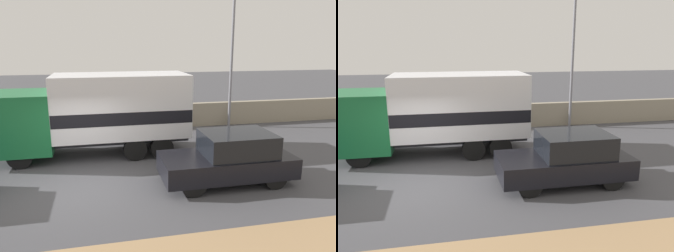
{
  "view_description": "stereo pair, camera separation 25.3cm",
  "coord_description": "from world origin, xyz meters",
  "views": [
    {
      "loc": [
        0.58,
        -9.55,
        4.21
      ],
      "look_at": [
        2.92,
        1.23,
        1.45
      ],
      "focal_mm": 35.0,
      "sensor_mm": 36.0,
      "label": 1
    },
    {
      "loc": [
        0.83,
        -9.6,
        4.21
      ],
      "look_at": [
        2.92,
        1.23,
        1.45
      ],
      "focal_mm": 35.0,
      "sensor_mm": 36.0,
      "label": 2
    }
  ],
  "objects": [
    {
      "name": "box_truck",
      "position": [
        0.58,
        3.04,
        1.7
      ],
      "size": [
        7.26,
        2.42,
        3.11
      ],
      "rotation": [
        0.0,
        0.0,
        3.14
      ],
      "color": "#196B38",
      "rests_on": "ground_plane"
    },
    {
      "name": "street_lamp",
      "position": [
        7.26,
        6.16,
        4.65
      ],
      "size": [
        0.56,
        0.28,
        8.16
      ],
      "color": "slate",
      "rests_on": "ground_plane"
    },
    {
      "name": "car_hatchback",
      "position": [
        4.48,
        -0.58,
        0.79
      ],
      "size": [
        4.07,
        1.81,
        1.59
      ],
      "rotation": [
        0.0,
        0.0,
        3.14
      ],
      "color": "black",
      "rests_on": "ground_plane"
    },
    {
      "name": "ground_plane",
      "position": [
        0.0,
        0.0,
        0.0
      ],
      "size": [
        80.0,
        80.0,
        0.0
      ],
      "primitive_type": "plane",
      "color": "#47474C"
    },
    {
      "name": "stone_wall_backdrop",
      "position": [
        0.0,
        6.64,
        0.61
      ],
      "size": [
        60.0,
        0.35,
        1.22
      ],
      "color": "gray",
      "rests_on": "ground_plane"
    }
  ]
}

